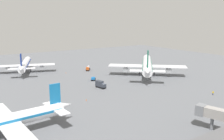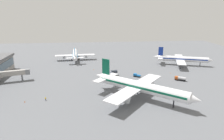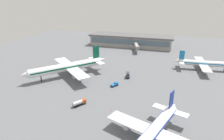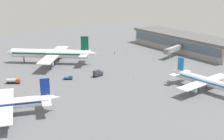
{
  "view_description": "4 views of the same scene",
  "coord_description": "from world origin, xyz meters",
  "px_view_note": "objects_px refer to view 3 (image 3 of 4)",
  "views": [
    {
      "loc": [
        -56.05,
        -91.14,
        30.79
      ],
      "look_at": [
        8.06,
        6.27,
        6.67
      ],
      "focal_mm": 38.67,
      "sensor_mm": 36.0,
      "label": 1
    },
    {
      "loc": [
        120.17,
        -11.03,
        40.06
      ],
      "look_at": [
        2.22,
        0.8,
        4.68
      ],
      "focal_mm": 31.9,
      "sensor_mm": 36.0,
      "label": 2
    },
    {
      "loc": [
        -24.18,
        110.82,
        46.82
      ],
      "look_at": [
        7.34,
        7.22,
        5.73
      ],
      "focal_mm": 31.35,
      "sensor_mm": 36.0,
      "label": 3
    },
    {
      "loc": [
        -132.01,
        86.11,
        50.05
      ],
      "look_at": [
        -7.39,
        -2.62,
        4.11
      ],
      "focal_mm": 51.35,
      "sensor_mm": 36.0,
      "label": 4
    }
  ],
  "objects_px": {
    "safety_cone_mid_apron": "(153,72)",
    "ground_crew_worker": "(97,56)",
    "airplane_distant": "(205,63)",
    "airplane_taxiing": "(152,133)",
    "airplane_at_gate": "(68,67)",
    "safety_cone_near_gate": "(99,53)",
    "catering_truck": "(128,75)",
    "fuel_truck": "(79,103)",
    "safety_cone_far_side": "(110,110)",
    "pushback_tractor": "(115,84)"
  },
  "relations": [
    {
      "from": "airplane_taxiing",
      "to": "airplane_distant",
      "type": "xyz_separation_m",
      "value": [
        -26.07,
        -82.55,
        -0.29
      ]
    },
    {
      "from": "catering_truck",
      "to": "safety_cone_mid_apron",
      "type": "height_order",
      "value": "catering_truck"
    },
    {
      "from": "catering_truck",
      "to": "ground_crew_worker",
      "type": "xyz_separation_m",
      "value": [
        34.14,
        -35.26,
        -0.85
      ]
    },
    {
      "from": "fuel_truck",
      "to": "ground_crew_worker",
      "type": "bearing_deg",
      "value": 49.35
    },
    {
      "from": "ground_crew_worker",
      "to": "safety_cone_mid_apron",
      "type": "relative_size",
      "value": 2.78
    },
    {
      "from": "fuel_truck",
      "to": "airplane_distant",
      "type": "bearing_deg",
      "value": -8.07
    },
    {
      "from": "safety_cone_near_gate",
      "to": "safety_cone_far_side",
      "type": "distance_m",
      "value": 90.61
    },
    {
      "from": "airplane_distant",
      "to": "safety_cone_near_gate",
      "type": "xyz_separation_m",
      "value": [
        81.35,
        -16.67,
        -4.25
      ]
    },
    {
      "from": "safety_cone_near_gate",
      "to": "safety_cone_far_side",
      "type": "bearing_deg",
      "value": 113.36
    },
    {
      "from": "airplane_at_gate",
      "to": "safety_cone_far_side",
      "type": "xyz_separation_m",
      "value": [
        -36.94,
        30.2,
        -5.69
      ]
    },
    {
      "from": "catering_truck",
      "to": "pushback_tractor",
      "type": "relative_size",
      "value": 1.24
    },
    {
      "from": "safety_cone_far_side",
      "to": "fuel_truck",
      "type": "bearing_deg",
      "value": -0.1
    },
    {
      "from": "airplane_at_gate",
      "to": "safety_cone_near_gate",
      "type": "bearing_deg",
      "value": -139.99
    },
    {
      "from": "airplane_distant",
      "to": "safety_cone_mid_apron",
      "type": "height_order",
      "value": "airplane_distant"
    },
    {
      "from": "catering_truck",
      "to": "safety_cone_far_side",
      "type": "distance_m",
      "value": 38.84
    },
    {
      "from": "airplane_taxiing",
      "to": "catering_truck",
      "type": "relative_size",
      "value": 7.21
    },
    {
      "from": "airplane_taxiing",
      "to": "airplane_distant",
      "type": "height_order",
      "value": "airplane_taxiing"
    },
    {
      "from": "airplane_taxiing",
      "to": "pushback_tractor",
      "type": "height_order",
      "value": "airplane_taxiing"
    },
    {
      "from": "airplane_taxiing",
      "to": "safety_cone_mid_apron",
      "type": "relative_size",
      "value": 70.53
    },
    {
      "from": "pushback_tractor",
      "to": "fuel_truck",
      "type": "distance_m",
      "value": 26.28
    },
    {
      "from": "airplane_at_gate",
      "to": "ground_crew_worker",
      "type": "relative_size",
      "value": 26.52
    },
    {
      "from": "airplane_distant",
      "to": "pushback_tractor",
      "type": "bearing_deg",
      "value": -144.55
    },
    {
      "from": "airplane_taxiing",
      "to": "airplane_distant",
      "type": "distance_m",
      "value": 86.57
    },
    {
      "from": "safety_cone_mid_apron",
      "to": "safety_cone_far_side",
      "type": "bearing_deg",
      "value": 75.84
    },
    {
      "from": "catering_truck",
      "to": "ground_crew_worker",
      "type": "relative_size",
      "value": 3.51
    },
    {
      "from": "airplane_taxiing",
      "to": "ground_crew_worker",
      "type": "bearing_deg",
      "value": -129.38
    },
    {
      "from": "airplane_taxiing",
      "to": "fuel_truck",
      "type": "xyz_separation_m",
      "value": [
        34.2,
        -16.07,
        -3.45
      ]
    },
    {
      "from": "catering_truck",
      "to": "safety_cone_mid_apron",
      "type": "relative_size",
      "value": 9.78
    },
    {
      "from": "airplane_at_gate",
      "to": "safety_cone_near_gate",
      "type": "height_order",
      "value": "airplane_at_gate"
    },
    {
      "from": "ground_crew_worker",
      "to": "safety_cone_near_gate",
      "type": "distance_m",
      "value": 9.17
    },
    {
      "from": "ground_crew_worker",
      "to": "airplane_distant",
      "type": "bearing_deg",
      "value": -26.6
    },
    {
      "from": "airplane_at_gate",
      "to": "safety_cone_far_side",
      "type": "height_order",
      "value": "airplane_at_gate"
    },
    {
      "from": "airplane_taxiing",
      "to": "safety_cone_near_gate",
      "type": "bearing_deg",
      "value": -131.35
    },
    {
      "from": "airplane_distant",
      "to": "safety_cone_mid_apron",
      "type": "xyz_separation_m",
      "value": [
        32.5,
        15.3,
        -4.25
      ]
    },
    {
      "from": "pushback_tractor",
      "to": "ground_crew_worker",
      "type": "distance_m",
      "value": 57.96
    },
    {
      "from": "airplane_distant",
      "to": "airplane_at_gate",
      "type": "bearing_deg",
      "value": -160.55
    },
    {
      "from": "catering_truck",
      "to": "safety_cone_mid_apron",
      "type": "xyz_separation_m",
      "value": [
        -13.78,
        -12.4,
        -1.4
      ]
    },
    {
      "from": "airplane_taxiing",
      "to": "safety_cone_far_side",
      "type": "bearing_deg",
      "value": -110.14
    },
    {
      "from": "safety_cone_mid_apron",
      "to": "ground_crew_worker",
      "type": "bearing_deg",
      "value": -25.51
    },
    {
      "from": "catering_truck",
      "to": "safety_cone_mid_apron",
      "type": "bearing_deg",
      "value": -59.73
    },
    {
      "from": "pushback_tractor",
      "to": "fuel_truck",
      "type": "height_order",
      "value": "fuel_truck"
    },
    {
      "from": "pushback_tractor",
      "to": "safety_cone_far_side",
      "type": "relative_size",
      "value": 7.87
    },
    {
      "from": "fuel_truck",
      "to": "safety_cone_mid_apron",
      "type": "bearing_deg",
      "value": 5.65
    },
    {
      "from": "airplane_taxiing",
      "to": "fuel_truck",
      "type": "distance_m",
      "value": 37.94
    },
    {
      "from": "airplane_distant",
      "to": "safety_cone_mid_apron",
      "type": "relative_size",
      "value": 68.55
    },
    {
      "from": "airplane_distant",
      "to": "safety_cone_mid_apron",
      "type": "distance_m",
      "value": 36.18
    },
    {
      "from": "safety_cone_far_side",
      "to": "catering_truck",
      "type": "bearing_deg",
      "value": -88.72
    },
    {
      "from": "ground_crew_worker",
      "to": "safety_cone_mid_apron",
      "type": "xyz_separation_m",
      "value": [
        -47.92,
        22.87,
        -0.55
      ]
    },
    {
      "from": "airplane_at_gate",
      "to": "pushback_tractor",
      "type": "bearing_deg",
      "value": 120.82
    },
    {
      "from": "pushback_tractor",
      "to": "safety_cone_near_gate",
      "type": "distance_m",
      "value": 66.36
    }
  ]
}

